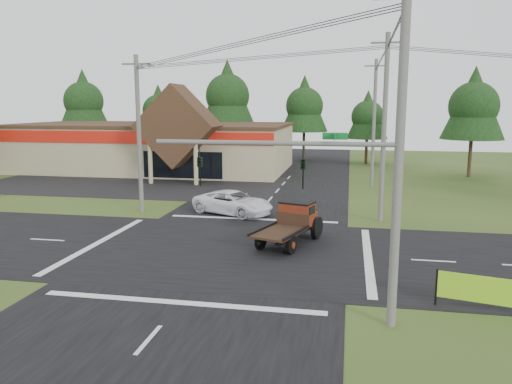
# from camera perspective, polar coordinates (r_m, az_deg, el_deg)

# --- Properties ---
(ground) EXTENTS (120.00, 120.00, 0.00)m
(ground) POSITION_cam_1_polar(r_m,az_deg,el_deg) (25.42, -3.40, -6.64)
(ground) COLOR #334719
(ground) RESTS_ON ground
(road_ns) EXTENTS (12.00, 120.00, 0.02)m
(road_ns) POSITION_cam_1_polar(r_m,az_deg,el_deg) (25.41, -3.40, -6.62)
(road_ns) COLOR black
(road_ns) RESTS_ON ground
(road_ew) EXTENTS (120.00, 12.00, 0.02)m
(road_ew) POSITION_cam_1_polar(r_m,az_deg,el_deg) (25.41, -3.40, -6.61)
(road_ew) COLOR black
(road_ew) RESTS_ON ground
(parking_apron) EXTENTS (28.00, 14.00, 0.02)m
(parking_apron) POSITION_cam_1_polar(r_m,az_deg,el_deg) (47.62, -14.27, 0.87)
(parking_apron) COLOR black
(parking_apron) RESTS_ON ground
(cvs_building) EXTENTS (30.40, 18.20, 9.19)m
(cvs_building) POSITION_cam_1_polar(r_m,az_deg,el_deg) (57.61, -11.52, 5.26)
(cvs_building) COLOR tan
(cvs_building) RESTS_ON ground
(traffic_signal_mast) EXTENTS (8.12, 0.24, 7.00)m
(traffic_signal_mast) POSITION_cam_1_polar(r_m,az_deg,el_deg) (16.37, 9.96, -0.10)
(traffic_signal_mast) COLOR #595651
(traffic_signal_mast) RESTS_ON ground
(utility_pole_nr) EXTENTS (2.00, 0.30, 11.00)m
(utility_pole_nr) POSITION_cam_1_polar(r_m,az_deg,el_deg) (16.27, 16.03, 3.93)
(utility_pole_nr) COLOR #595651
(utility_pole_nr) RESTS_ON ground
(utility_pole_nw) EXTENTS (2.00, 0.30, 10.50)m
(utility_pole_nw) POSITION_cam_1_polar(r_m,az_deg,el_deg) (34.62, -13.24, 6.59)
(utility_pole_nw) COLOR #595651
(utility_pole_nw) RESTS_ON ground
(utility_pole_ne) EXTENTS (2.00, 0.30, 11.50)m
(utility_pole_ne) POSITION_cam_1_polar(r_m,az_deg,el_deg) (31.72, 14.44, 7.17)
(utility_pole_ne) COLOR #595651
(utility_pole_ne) RESTS_ON ground
(utility_pole_n) EXTENTS (2.00, 0.30, 11.20)m
(utility_pole_n) POSITION_cam_1_polar(r_m,az_deg,el_deg) (45.69, 13.33, 7.76)
(utility_pole_n) COLOR #595651
(utility_pole_n) RESTS_ON ground
(tree_row_a) EXTENTS (6.72, 6.72, 12.12)m
(tree_row_a) POSITION_cam_1_polar(r_m,az_deg,el_deg) (73.10, -19.11, 9.99)
(tree_row_a) COLOR #332316
(tree_row_a) RESTS_ON ground
(tree_row_b) EXTENTS (5.60, 5.60, 10.10)m
(tree_row_b) POSITION_cam_1_polar(r_m,az_deg,el_deg) (70.58, -11.07, 9.28)
(tree_row_b) COLOR #332316
(tree_row_b) RESTS_ON ground
(tree_row_c) EXTENTS (7.28, 7.28, 13.13)m
(tree_row_c) POSITION_cam_1_polar(r_m,az_deg,el_deg) (66.59, -3.27, 11.15)
(tree_row_c) COLOR #332316
(tree_row_c) RESTS_ON ground
(tree_row_d) EXTENTS (6.16, 6.16, 11.11)m
(tree_row_d) POSITION_cam_1_polar(r_m,az_deg,el_deg) (65.90, 5.55, 9.97)
(tree_row_d) COLOR #332316
(tree_row_d) RESTS_ON ground
(tree_row_e) EXTENTS (5.04, 5.04, 9.09)m
(tree_row_e) POSITION_cam_1_polar(r_m,az_deg,el_deg) (63.67, 12.64, 8.57)
(tree_row_e) COLOR #332316
(tree_row_e) RESTS_ON ground
(tree_side_ne) EXTENTS (6.16, 6.16, 11.11)m
(tree_side_ne) POSITION_cam_1_polar(r_m,az_deg,el_deg) (54.96, 23.64, 9.23)
(tree_side_ne) COLOR #332316
(tree_side_ne) RESTS_ON ground
(antique_flatbed_truck) EXTENTS (3.50, 5.54, 2.17)m
(antique_flatbed_truck) POSITION_cam_1_polar(r_m,az_deg,el_deg) (26.13, 3.76, -3.72)
(antique_flatbed_truck) COLOR #5E1B0D
(antique_flatbed_truck) RESTS_ON ground
(roadside_banner) EXTENTS (3.95, 1.07, 1.38)m
(roadside_banner) POSITION_cam_1_polar(r_m,az_deg,el_deg) (19.59, 25.75, -10.62)
(roadside_banner) COLOR #84C81A
(roadside_banner) RESTS_ON ground
(white_pickup) EXTENTS (6.12, 4.54, 1.54)m
(white_pickup) POSITION_cam_1_polar(r_m,az_deg,el_deg) (33.55, -2.64, -1.21)
(white_pickup) COLOR white
(white_pickup) RESTS_ON ground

